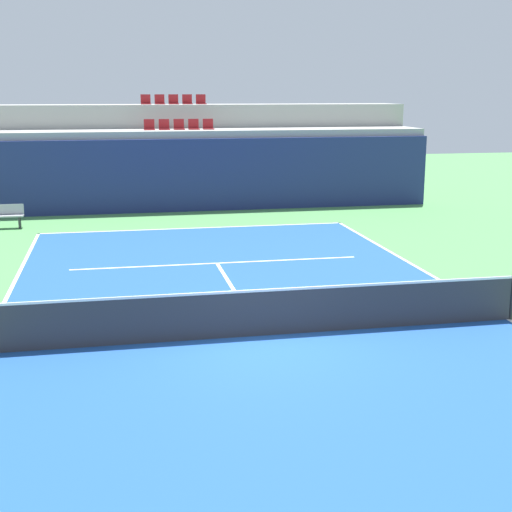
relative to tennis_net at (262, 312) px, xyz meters
name	(u,v)px	position (x,y,z in m)	size (l,w,h in m)	color
ground_plane	(262,336)	(0.00, 0.00, -0.51)	(80.00, 80.00, 0.00)	#4C8C4C
court_surface	(262,336)	(0.00, 0.00, -0.50)	(11.00, 24.00, 0.01)	#1E4C99
baseline_far	(195,228)	(0.00, 11.95, -0.50)	(11.00, 0.10, 0.00)	white
sideline_right	(508,319)	(5.45, 0.00, -0.50)	(0.10, 24.00, 0.00)	white
service_line_far	(217,263)	(0.00, 6.40, -0.50)	(8.26, 0.10, 0.00)	white
centre_service_line	(236,293)	(0.00, 3.20, -0.50)	(0.10, 6.40, 0.00)	white
back_wall	(183,175)	(0.00, 15.87, 0.97)	(20.99, 0.30, 2.96)	navy
stands_tier_lower	(180,168)	(0.00, 17.22, 1.12)	(20.99, 2.40, 3.26)	#9E9E99
stands_tier_upper	(175,152)	(0.00, 19.62, 1.62)	(20.99, 2.40, 4.26)	#9E9E99
seating_row_lower	(179,127)	(0.00, 17.31, 2.87)	(2.93, 0.44, 0.44)	maroon
seating_row_upper	(174,101)	(0.00, 19.71, 3.88)	(2.93, 0.44, 0.44)	maroon
tennis_net	(262,312)	(0.00, 0.00, 0.00)	(11.08, 0.08, 1.07)	black
player_bench	(2,214)	(-6.81, 13.36, 0.00)	(1.50, 0.40, 0.85)	#99999E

